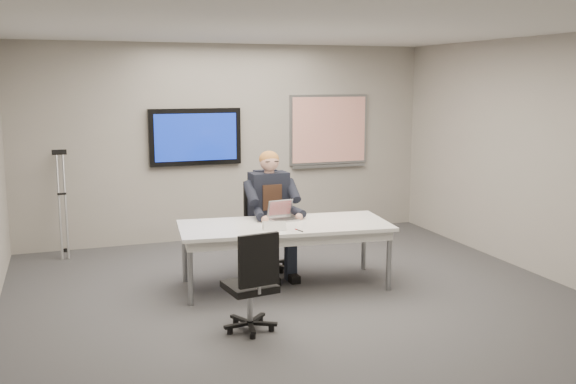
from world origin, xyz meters
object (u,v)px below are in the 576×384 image
object	(u,v)px
laptop	(282,215)
office_chair_near	(252,300)
seated_person	(274,226)
conference_table	(285,231)
office_chair_far	(267,242)

from	to	relation	value
laptop	office_chair_near	bearing A→B (deg)	-124.91
office_chair_near	seated_person	world-z (taller)	seated_person
seated_person	laptop	distance (m)	0.29
conference_table	laptop	distance (m)	0.27
conference_table	office_chair_far	world-z (taller)	office_chair_far
laptop	seated_person	bearing A→B (deg)	91.69
conference_table	office_chair_near	xyz separation A→B (m)	(-0.72, -1.16, -0.33)
office_chair_far	seated_person	xyz separation A→B (m)	(0.01, -0.27, 0.26)
conference_table	laptop	world-z (taller)	laptop
conference_table	laptop	xyz separation A→B (m)	(0.05, 0.23, 0.14)
office_chair_near	laptop	bearing A→B (deg)	-127.69
conference_table	office_chair_far	bearing A→B (deg)	95.03
office_chair_near	seated_person	size ratio (longest dim) A/B	0.65
office_chair_near	seated_person	bearing A→B (deg)	-123.33
office_chair_near	office_chair_far	bearing A→B (deg)	-119.99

